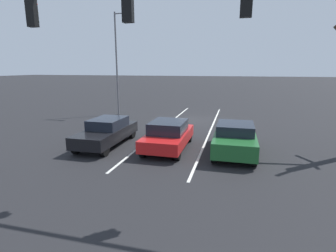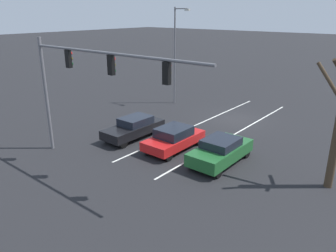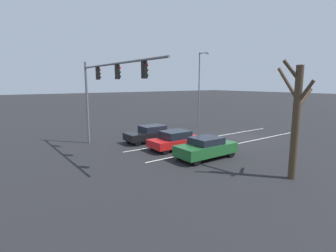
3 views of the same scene
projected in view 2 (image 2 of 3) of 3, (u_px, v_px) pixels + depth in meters
name	position (u px, v px, depth m)	size (l,w,h in m)	color
ground_plane	(236.00, 119.00, 26.91)	(240.00, 240.00, 0.00)	black
lane_stripe_left_divider	(236.00, 133.00, 23.74)	(0.12, 17.95, 0.01)	silver
lane_stripe_center_divider	(199.00, 124.00, 25.72)	(0.12, 17.95, 0.01)	silver
car_black_rightlane_front	(134.00, 127.00, 22.74)	(1.81, 4.63, 1.45)	black
car_red_midlane_front	(174.00, 138.00, 20.80)	(1.94, 4.29, 1.47)	red
car_darkgreen_leftlane_front	(221.00, 150.00, 18.88)	(1.95, 4.45, 1.51)	#1E5928
traffic_signal_gantry	(83.00, 75.00, 17.13)	(11.98, 0.37, 6.98)	slate
street_lamp_right_shoulder	(176.00, 51.00, 29.97)	(1.64, 0.24, 8.75)	slate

